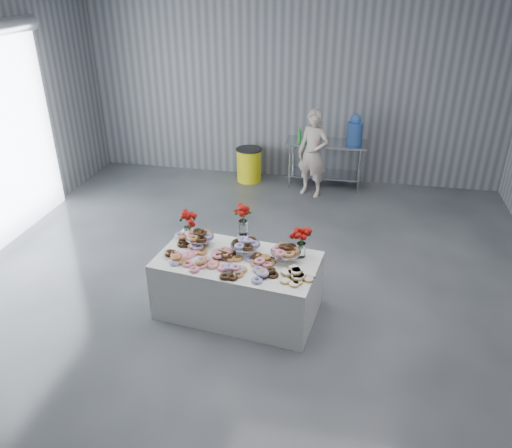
{
  "coord_description": "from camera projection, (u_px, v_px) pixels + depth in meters",
  "views": [
    {
      "loc": [
        1.18,
        -4.99,
        3.84
      ],
      "look_at": [
        0.09,
        0.44,
        0.96
      ],
      "focal_mm": 35.0,
      "sensor_mm": 36.0,
      "label": 1
    }
  ],
  "objects": [
    {
      "name": "cake_stand_right",
      "position": [
        286.0,
        250.0,
        5.81
      ],
      "size": [
        0.36,
        0.36,
        0.17
      ],
      "color": "silver",
      "rests_on": "display_table"
    },
    {
      "name": "trash_barrel",
      "position": [
        249.0,
        165.0,
        9.87
      ],
      "size": [
        0.52,
        0.52,
        0.66
      ],
      "rotation": [
        0.0,
        0.0,
        -0.24
      ],
      "color": "yellow",
      "rests_on": "ground"
    },
    {
      "name": "ground",
      "position": [
        242.0,
        306.0,
        6.32
      ],
      "size": [
        9.0,
        9.0,
        0.0
      ],
      "primitive_type": "plane",
      "color": "#33363B",
      "rests_on": "ground"
    },
    {
      "name": "water_jug",
      "position": [
        355.0,
        130.0,
        9.14
      ],
      "size": [
        0.28,
        0.28,
        0.55
      ],
      "color": "#3E73D5",
      "rests_on": "prep_table"
    },
    {
      "name": "room_walls",
      "position": [
        215.0,
        95.0,
        5.21
      ],
      "size": [
        8.04,
        9.04,
        4.02
      ],
      "color": "slate",
      "rests_on": "ground"
    },
    {
      "name": "danish_pile",
      "position": [
        296.0,
        273.0,
        5.54
      ],
      "size": [
        0.48,
        0.48,
        0.11
      ],
      "primitive_type": null,
      "color": "white",
      "rests_on": "display_table"
    },
    {
      "name": "cake_stand_mid",
      "position": [
        245.0,
        243.0,
        5.95
      ],
      "size": [
        0.36,
        0.36,
        0.17
      ],
      "color": "silver",
      "rests_on": "display_table"
    },
    {
      "name": "person",
      "position": [
        313.0,
        154.0,
        9.05
      ],
      "size": [
        0.69,
        0.58,
        1.6
      ],
      "primitive_type": "imported",
      "rotation": [
        0.0,
        0.0,
        -0.39
      ],
      "color": "#CC8C93",
      "rests_on": "ground"
    },
    {
      "name": "drink_bottles",
      "position": [
        309.0,
        135.0,
        9.25
      ],
      "size": [
        0.54,
        0.08,
        0.27
      ],
      "primitive_type": null,
      "color": "#268C33",
      "rests_on": "prep_table"
    },
    {
      "name": "donut_mounds",
      "position": [
        236.0,
        258.0,
        5.84
      ],
      "size": [
        1.89,
        1.02,
        0.09
      ],
      "primitive_type": null,
      "rotation": [
        0.0,
        0.0,
        -0.13
      ],
      "color": "#B97843",
      "rests_on": "display_table"
    },
    {
      "name": "prep_table",
      "position": [
        326.0,
        156.0,
        9.47
      ],
      "size": [
        1.5,
        0.6,
        0.9
      ],
      "color": "silver",
      "rests_on": "ground"
    },
    {
      "name": "bouquet_right",
      "position": [
        302.0,
        235.0,
        5.82
      ],
      "size": [
        0.26,
        0.26,
        0.42
      ],
      "color": "white",
      "rests_on": "display_table"
    },
    {
      "name": "bouquet_center",
      "position": [
        243.0,
        217.0,
        6.04
      ],
      "size": [
        0.26,
        0.26,
        0.57
      ],
      "color": "silver",
      "rests_on": "display_table"
    },
    {
      "name": "cake_stand_left",
      "position": [
        199.0,
        236.0,
        6.12
      ],
      "size": [
        0.36,
        0.36,
        0.17
      ],
      "color": "silver",
      "rests_on": "display_table"
    },
    {
      "name": "bouquet_left",
      "position": [
        187.0,
        219.0,
        6.19
      ],
      "size": [
        0.26,
        0.26,
        0.42
      ],
      "color": "white",
      "rests_on": "display_table"
    },
    {
      "name": "display_table",
      "position": [
        238.0,
        285.0,
        6.08
      ],
      "size": [
        2.01,
        1.23,
        0.75
      ],
      "primitive_type": "cube",
      "rotation": [
        0.0,
        0.0,
        -0.13
      ],
      "color": "white",
      "rests_on": "ground"
    }
  ]
}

